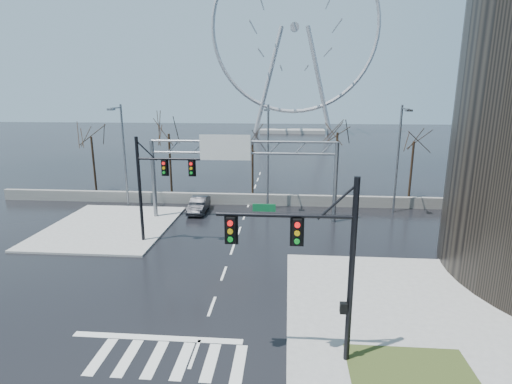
# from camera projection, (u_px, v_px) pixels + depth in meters

# --- Properties ---
(ground) EXTENTS (260.00, 260.00, 0.00)m
(ground) POSITION_uv_depth(u_px,v_px,m) (212.00, 306.00, 21.24)
(ground) COLOR black
(ground) RESTS_ON ground
(sidewalk_right_ext) EXTENTS (12.00, 10.00, 0.15)m
(sidewalk_right_ext) POSITION_uv_depth(u_px,v_px,m) (394.00, 294.00, 22.38)
(sidewalk_right_ext) COLOR gray
(sidewalk_right_ext) RESTS_ON ground
(sidewalk_far) EXTENTS (10.00, 12.00, 0.15)m
(sidewalk_far) POSITION_uv_depth(u_px,v_px,m) (110.00, 226.00, 33.69)
(sidewalk_far) COLOR gray
(sidewalk_far) RESTS_ON ground
(grass_strip) EXTENTS (5.00, 4.00, 0.02)m
(grass_strip) POSITION_uv_depth(u_px,v_px,m) (414.00, 378.00, 15.67)
(grass_strip) COLOR #333E1A
(grass_strip) RESTS_ON sidewalk_near
(barrier_wall) EXTENTS (52.00, 0.50, 1.10)m
(barrier_wall) POSITION_uv_depth(u_px,v_px,m) (249.00, 199.00, 40.45)
(barrier_wall) COLOR slate
(barrier_wall) RESTS_ON ground
(signal_mast_near) EXTENTS (5.52, 0.41, 8.00)m
(signal_mast_near) POSITION_uv_depth(u_px,v_px,m) (318.00, 254.00, 15.76)
(signal_mast_near) COLOR black
(signal_mast_near) RESTS_ON ground
(signal_mast_far) EXTENTS (4.72, 0.41, 8.00)m
(signal_mast_far) POSITION_uv_depth(u_px,v_px,m) (154.00, 180.00, 29.20)
(signal_mast_far) COLOR black
(signal_mast_far) RESTS_ON ground
(sign_gantry) EXTENTS (16.36, 0.40, 7.60)m
(sign_gantry) POSITION_uv_depth(u_px,v_px,m) (238.00, 163.00, 34.49)
(sign_gantry) COLOR slate
(sign_gantry) RESTS_ON ground
(streetlight_left) EXTENTS (0.50, 2.55, 10.00)m
(streetlight_left) POSITION_uv_depth(u_px,v_px,m) (122.00, 148.00, 38.32)
(streetlight_left) COLOR slate
(streetlight_left) RESTS_ON ground
(streetlight_mid) EXTENTS (0.50, 2.55, 10.00)m
(streetlight_mid) POSITION_uv_depth(u_px,v_px,m) (268.00, 150.00, 37.23)
(streetlight_mid) COLOR slate
(streetlight_mid) RESTS_ON ground
(streetlight_right) EXTENTS (0.50, 2.55, 10.00)m
(streetlight_right) POSITION_uv_depth(u_px,v_px,m) (399.00, 151.00, 36.29)
(streetlight_right) COLOR slate
(streetlight_right) RESTS_ON ground
(tree_far_left) EXTENTS (3.50, 3.50, 7.00)m
(tree_far_left) POSITION_uv_depth(u_px,v_px,m) (92.00, 143.00, 44.51)
(tree_far_left) COLOR black
(tree_far_left) RESTS_ON ground
(tree_left) EXTENTS (3.75, 3.75, 7.50)m
(tree_left) POSITION_uv_depth(u_px,v_px,m) (169.00, 141.00, 43.23)
(tree_left) COLOR black
(tree_left) RESTS_ON ground
(tree_center) EXTENTS (3.25, 3.25, 6.50)m
(tree_center) POSITION_uv_depth(u_px,v_px,m) (253.00, 148.00, 43.69)
(tree_center) COLOR black
(tree_center) RESTS_ON ground
(tree_right) EXTENTS (3.90, 3.90, 7.80)m
(tree_right) POSITION_uv_depth(u_px,v_px,m) (337.00, 140.00, 41.77)
(tree_right) COLOR black
(tree_right) RESTS_ON ground
(tree_far_right) EXTENTS (3.40, 3.40, 6.80)m
(tree_far_right) POSITION_uv_depth(u_px,v_px,m) (413.00, 148.00, 41.82)
(tree_far_right) COLOR black
(tree_far_right) RESTS_ON ground
(ferris_wheel) EXTENTS (45.00, 6.00, 50.91)m
(ferris_wheel) POSITION_uv_depth(u_px,v_px,m) (294.00, 35.00, 106.41)
(ferris_wheel) COLOR gray
(ferris_wheel) RESTS_ON ground
(car) EXTENTS (1.55, 4.35, 1.43)m
(car) POSITION_uv_depth(u_px,v_px,m) (199.00, 205.00, 37.86)
(car) COLOR black
(car) RESTS_ON ground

